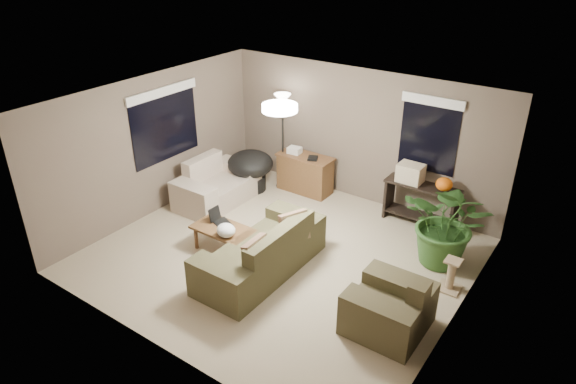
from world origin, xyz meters
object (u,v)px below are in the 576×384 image
Objects in this scene: armchair at (390,309)px; desk at (305,173)px; main_sofa at (263,255)px; coffee_table at (223,231)px; console_table at (421,201)px; cat_scratching_post at (451,277)px; papasan_chair at (250,168)px; loveseat at (216,187)px; houseplant at (447,232)px; floor_lamp at (283,110)px.

armchair is 0.91× the size of desk.
main_sofa reaches higher than coffee_table.
console_table is at bearing 2.34° from desk.
armchair is at bearing -106.94° from cat_scratching_post.
coffee_table is 0.84× the size of papasan_chair.
armchair is at bearing -28.02° from papasan_chair.
console_table is at bearing 63.11° from main_sofa.
papasan_chair is at bearing 168.64° from cat_scratching_post.
loveseat is 1.73m from coffee_table.
houseplant is at bearing -50.22° from console_table.
coffee_table is 2.53m from desk.
loveseat is at bearing 148.74° from main_sofa.
loveseat is 1.60× the size of armchair.
cat_scratching_post is (4.35, -0.87, -0.25)m from papasan_chair.
armchair reaches higher than cat_scratching_post.
floor_lamp is 1.34× the size of houseplant.
loveseat is 1.76m from desk.
desk is 3.72m from cat_scratching_post.
floor_lamp reaches higher than loveseat.
main_sofa is at bearing -116.89° from console_table.
armchair reaches higher than papasan_chair.
main_sofa is 2.20× the size of armchair.
floor_lamp reaches higher than armchair.
desk is (-3.05, 2.67, 0.08)m from armchair.
coffee_table is at bearing -150.76° from houseplant.
coffee_table is 2.81m from floor_lamp.
main_sofa reaches higher than papasan_chair.
desk is 1.31m from floor_lamp.
cat_scratching_post reaches higher than coffee_table.
desk is at bearing 164.93° from houseplant.
papasan_chair is at bearing 132.53° from main_sofa.
floor_lamp is at bearing 119.72° from main_sofa.
main_sofa is 3.20m from floor_lamp.
houseplant is (0.07, 1.82, 0.26)m from armchair.
armchair is 1.00× the size of coffee_table.
houseplant reaches higher than cat_scratching_post.
floor_lamp is 3.83m from houseplant.
coffee_table is at bearing -87.56° from desk.
desk is at bearing 9.20° from floor_lamp.
cat_scratching_post is at bearing -11.36° from papasan_chair.
loveseat is at bearing 162.37° from armchair.
papasan_chair reaches higher than cat_scratching_post.
desk reaches higher than cat_scratching_post.
floor_lamp reaches higher than main_sofa.
loveseat is 1.12× the size of houseplant.
main_sofa is 2.81m from papasan_chair.
cat_scratching_post is at bearing -54.51° from console_table.
desk and console_table have the same top height.
cat_scratching_post is (4.57, -0.09, -0.08)m from loveseat.
floor_lamp is at bearing 143.75° from armchair.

